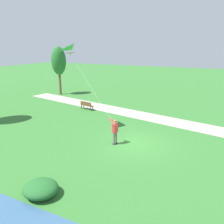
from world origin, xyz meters
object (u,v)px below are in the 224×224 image
object	(u,v)px
lakeside_shrub	(40,188)
flying_kite	(74,50)
tree_lakeside_far	(59,61)
park_bench_near_walkway	(87,105)
person_kite_flyer	(115,130)

from	to	relation	value
lakeside_shrub	flying_kite	bearing A→B (deg)	22.69
tree_lakeside_far	lakeside_shrub	world-z (taller)	tree_lakeside_far
flying_kite	lakeside_shrub	bearing A→B (deg)	-157.31
flying_kite	tree_lakeside_far	world-z (taller)	flying_kite
tree_lakeside_far	flying_kite	bearing A→B (deg)	-136.85
park_bench_near_walkway	lakeside_shrub	xyz separation A→B (m)	(-13.39, -5.95, -0.17)
park_bench_near_walkway	lakeside_shrub	size ratio (longest dim) A/B	0.95
flying_kite	park_bench_near_walkway	size ratio (longest dim) A/B	3.09
lakeside_shrub	person_kite_flyer	bearing A→B (deg)	-4.79
flying_kite	lakeside_shrub	xyz separation A→B (m)	(-7.64, -3.19, -5.87)
person_kite_flyer	tree_lakeside_far	bearing A→B (deg)	49.55
park_bench_near_walkway	lakeside_shrub	world-z (taller)	park_bench_near_walkway
person_kite_flyer	park_bench_near_walkway	size ratio (longest dim) A/B	1.17
flying_kite	lakeside_shrub	distance (m)	10.15
person_kite_flyer	flying_kite	world-z (taller)	flying_kite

